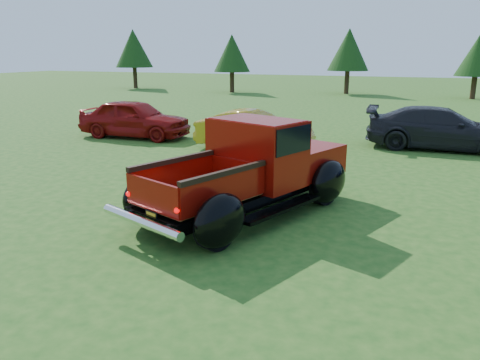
% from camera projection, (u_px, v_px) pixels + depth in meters
% --- Properties ---
extents(ground, '(120.00, 120.00, 0.00)m').
position_uv_depth(ground, '(234.00, 239.00, 8.31)').
color(ground, '#1F4E16').
rests_on(ground, ground).
extents(tree_far_west, '(3.33, 3.33, 5.20)m').
position_uv_depth(tree_far_west, '(134.00, 48.00, 42.07)').
color(tree_far_west, '#332114').
rests_on(tree_far_west, ground).
extents(tree_west, '(2.94, 2.94, 4.60)m').
position_uv_depth(tree_west, '(232.00, 53.00, 37.75)').
color(tree_west, '#332114').
rests_on(tree_west, ground).
extents(tree_mid_left, '(3.20, 3.20, 5.00)m').
position_uv_depth(tree_mid_left, '(349.00, 50.00, 36.30)').
color(tree_mid_left, '#332114').
rests_on(tree_mid_left, ground).
extents(tree_mid_right, '(2.82, 2.82, 4.40)m').
position_uv_depth(tree_mid_right, '(478.00, 56.00, 32.33)').
color(tree_mid_right, '#332114').
rests_on(tree_mid_right, ground).
extents(pickup_truck, '(3.84, 5.48, 1.91)m').
position_uv_depth(pickup_truck, '(257.00, 167.00, 9.69)').
color(pickup_truck, black).
rests_on(pickup_truck, ground).
extents(show_car_red, '(4.38, 1.89, 1.47)m').
position_uv_depth(show_car_red, '(135.00, 118.00, 18.07)').
color(show_car_red, maroon).
rests_on(show_car_red, ground).
extents(show_car_yellow, '(4.03, 1.58, 1.31)m').
position_uv_depth(show_car_yellow, '(255.00, 130.00, 15.85)').
color(show_car_yellow, '#A78416').
rests_on(show_car_yellow, ground).
extents(show_car_grey, '(4.96, 2.17, 1.42)m').
position_uv_depth(show_car_grey, '(440.00, 128.00, 15.89)').
color(show_car_grey, black).
rests_on(show_car_grey, ground).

